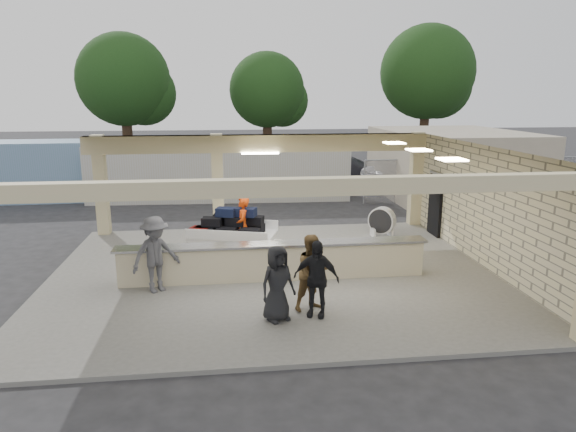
{
  "coord_description": "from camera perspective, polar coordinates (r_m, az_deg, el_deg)",
  "views": [
    {
      "loc": [
        -1.19,
        -13.36,
        4.88
      ],
      "look_at": [
        0.55,
        1.0,
        1.44
      ],
      "focal_mm": 32.0,
      "sensor_mm": 36.0,
      "label": 1
    }
  ],
  "objects": [
    {
      "name": "tree_left",
      "position": [
        38.08,
        -17.25,
        13.87
      ],
      "size": [
        6.6,
        6.3,
        9.0
      ],
      "color": "#382619",
      "rests_on": "ground"
    },
    {
      "name": "container_blue",
      "position": [
        27.48,
        -29.19,
        4.36
      ],
      "size": [
        10.65,
        2.87,
        2.75
      ],
      "primitive_type": "cube",
      "rotation": [
        0.0,
        0.0,
        0.03
      ],
      "color": "#728CB6",
      "rests_on": "ground"
    },
    {
      "name": "pavilion",
      "position": [
        14.53,
        -1.17,
        -0.7
      ],
      "size": [
        12.01,
        10.0,
        3.55
      ],
      "color": "#615F5A",
      "rests_on": "ground"
    },
    {
      "name": "car_white_b",
      "position": [
        30.03,
        20.17,
        4.65
      ],
      "size": [
        5.06,
        3.21,
        1.5
      ],
      "primitive_type": "imported",
      "rotation": [
        0.0,
        0.0,
        1.24
      ],
      "color": "white",
      "rests_on": "ground"
    },
    {
      "name": "baggage_handler",
      "position": [
        15.51,
        -5.06,
        -1.16
      ],
      "size": [
        0.41,
        0.68,
        1.81
      ],
      "primitive_type": "imported",
      "rotation": [
        0.0,
        0.0,
        4.64
      ],
      "color": "#E5400C",
      "rests_on": "pavilion"
    },
    {
      "name": "car_dark",
      "position": [
        29.18,
        6.68,
        5.07
      ],
      "size": [
        4.33,
        3.65,
        1.41
      ],
      "primitive_type": "imported",
      "rotation": [
        0.0,
        0.0,
        0.96
      ],
      "color": "black",
      "rests_on": "ground"
    },
    {
      "name": "tree_right",
      "position": [
        41.54,
        15.53,
        14.75
      ],
      "size": [
        7.2,
        7.0,
        10.0
      ],
      "color": "#382619",
      "rests_on": "ground"
    },
    {
      "name": "car_white_a",
      "position": [
        28.02,
        13.93,
        4.54
      ],
      "size": [
        5.73,
        3.45,
        1.53
      ],
      "primitive_type": "imported",
      "rotation": [
        0.0,
        0.0,
        1.75
      ],
      "color": "white",
      "rests_on": "ground"
    },
    {
      "name": "fence",
      "position": [
        25.75,
        21.48,
        3.9
      ],
      "size": [
        12.06,
        0.06,
        2.03
      ],
      "color": "gray",
      "rests_on": "ground"
    },
    {
      "name": "container_white",
      "position": [
        24.63,
        -7.53,
        4.92
      ],
      "size": [
        12.15,
        2.88,
        2.61
      ],
      "primitive_type": "cube",
      "rotation": [
        0.0,
        0.0,
        -0.04
      ],
      "color": "#BABAB6",
      "rests_on": "ground"
    },
    {
      "name": "passenger_a",
      "position": [
        11.6,
        2.78,
        -6.29
      ],
      "size": [
        0.93,
        0.69,
        1.76
      ],
      "primitive_type": "imported",
      "rotation": [
        0.0,
        0.0,
        0.41
      ],
      "color": "brown",
      "rests_on": "pavilion"
    },
    {
      "name": "luggage_cart",
      "position": [
        15.65,
        -6.37,
        -1.52
      ],
      "size": [
        2.83,
        2.21,
        1.45
      ],
      "rotation": [
        0.0,
        0.0,
        -0.3
      ],
      "color": "white",
      "rests_on": "pavilion"
    },
    {
      "name": "drum_fan",
      "position": [
        17.88,
        10.4,
        -0.53
      ],
      "size": [
        0.91,
        0.83,
        1.03
      ],
      "rotation": [
        0.0,
        0.0,
        -0.7
      ],
      "color": "white",
      "rests_on": "pavilion"
    },
    {
      "name": "ground",
      "position": [
        14.27,
        -1.73,
        -6.63
      ],
      "size": [
        120.0,
        120.0,
        0.0
      ],
      "primitive_type": "plane",
      "color": "#242426",
      "rests_on": "ground"
    },
    {
      "name": "passenger_d",
      "position": [
        11.08,
        -1.19,
        -7.5
      ],
      "size": [
        0.88,
        0.67,
        1.67
      ],
      "primitive_type": "imported",
      "rotation": [
        0.0,
        0.0,
        0.47
      ],
      "color": "black",
      "rests_on": "pavilion"
    },
    {
      "name": "baggage_counter",
      "position": [
        13.61,
        -1.56,
        -5.02
      ],
      "size": [
        8.2,
        0.58,
        0.98
      ],
      "color": "beige",
      "rests_on": "pavilion"
    },
    {
      "name": "adjacent_building",
      "position": [
        25.9,
        17.61,
        5.48
      ],
      "size": [
        6.0,
        8.0,
        3.2
      ],
      "primitive_type": "cube",
      "color": "#B2A58D",
      "rests_on": "ground"
    },
    {
      "name": "passenger_c",
      "position": [
        13.01,
        -14.5,
        -4.16
      ],
      "size": [
        1.27,
        1.03,
        1.91
      ],
      "primitive_type": "imported",
      "rotation": [
        0.0,
        0.0,
        0.57
      ],
      "color": "#47484C",
      "rests_on": "pavilion"
    },
    {
      "name": "passenger_b",
      "position": [
        11.29,
        3.15,
        -6.94
      ],
      "size": [
        1.08,
        0.72,
        1.73
      ],
      "primitive_type": "imported",
      "rotation": [
        0.0,
        0.0,
        -0.38
      ],
      "color": "black",
      "rests_on": "pavilion"
    },
    {
      "name": "tree_mid",
      "position": [
        39.67,
        -1.89,
        13.49
      ],
      "size": [
        6.0,
        5.6,
        8.0
      ],
      "color": "#382619",
      "rests_on": "ground"
    }
  ]
}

